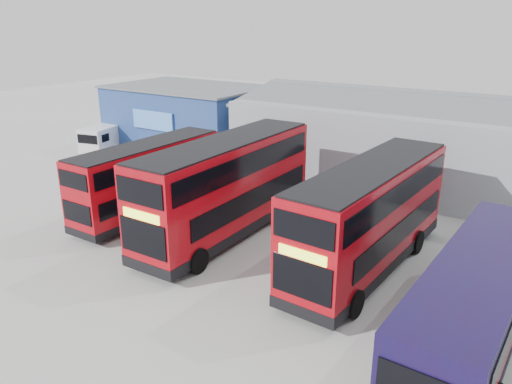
% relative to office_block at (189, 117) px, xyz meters
% --- Properties ---
extents(ground_plane, '(120.00, 120.00, 0.00)m').
position_rel_office_block_xyz_m(ground_plane, '(14.00, -17.99, -2.58)').
color(ground_plane, '#9B9A96').
rests_on(ground_plane, ground).
extents(office_block, '(12.30, 8.32, 5.12)m').
position_rel_office_block_xyz_m(office_block, '(0.00, 0.00, 0.00)').
color(office_block, navy).
rests_on(office_block, ground).
extents(maintenance_shed, '(30.50, 12.00, 5.89)m').
position_rel_office_block_xyz_m(maintenance_shed, '(22.00, 2.01, 0.02)').
color(maintenance_shed, gray).
rests_on(maintenance_shed, ground).
extents(double_decker_left, '(2.48, 9.47, 3.99)m').
position_rel_office_block_xyz_m(double_decker_left, '(7.85, -12.57, -0.59)').
color(double_decker_left, '#A70912').
rests_on(double_decker_left, ground).
extents(double_decker_centre, '(2.96, 11.44, 4.82)m').
position_rel_office_block_xyz_m(double_decker_centre, '(13.02, -12.47, -0.18)').
color(double_decker_centre, '#A70912').
rests_on(double_decker_centre, ground).
extents(double_decker_right, '(3.25, 11.06, 4.62)m').
position_rel_office_block_xyz_m(double_decker_right, '(20.14, -12.06, -0.28)').
color(double_decker_right, '#A70912').
rests_on(double_decker_right, ground).
extents(single_decker_blue, '(3.09, 11.44, 3.07)m').
position_rel_office_block_xyz_m(single_decker_blue, '(25.04, -15.15, -1.05)').
color(single_decker_blue, '#0F0C35').
rests_on(single_decker_blue, ground).
extents(panel_van, '(3.05, 5.24, 2.15)m').
position_rel_office_block_xyz_m(panel_van, '(-4.94, -4.41, -1.38)').
color(panel_van, silver).
rests_on(panel_van, ground).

